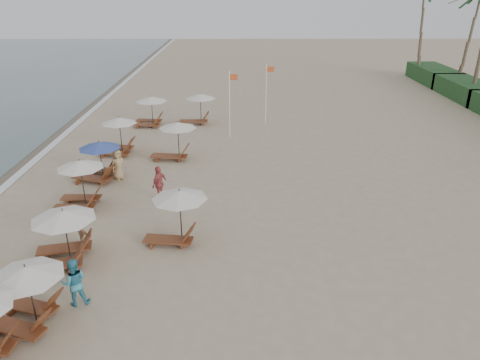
{
  "coord_description": "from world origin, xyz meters",
  "views": [
    {
      "loc": [
        0.85,
        -11.6,
        9.61
      ],
      "look_at": [
        1.0,
        7.61,
        1.3
      ],
      "focal_mm": 33.77,
      "sensor_mm": 36.0,
      "label": 1
    }
  ],
  "objects_px": {
    "lounger_station_2": "(60,237)",
    "beachgoer_mid_a": "(74,282)",
    "inland_station_1": "(173,139)",
    "beachgoer_far_b": "(118,165)",
    "inland_station_2": "(197,107)",
    "lounger_station_5": "(117,137)",
    "beachgoer_far_a": "(159,183)",
    "lounger_station_4": "(96,161)",
    "lounger_station_3": "(78,185)",
    "flag_pole_near": "(230,101)",
    "lounger_station_6": "(149,111)",
    "lounger_station_1": "(24,294)",
    "inland_station_0": "(174,212)",
    "beachgoer_mid_b": "(82,227)"
  },
  "relations": [
    {
      "from": "lounger_station_2",
      "to": "beachgoer_mid_a",
      "type": "xyz_separation_m",
      "value": [
        1.27,
        -2.41,
        -0.26
      ]
    },
    {
      "from": "inland_station_1",
      "to": "beachgoer_far_b",
      "type": "distance_m",
      "value": 3.98
    },
    {
      "from": "beachgoer_mid_a",
      "to": "beachgoer_far_b",
      "type": "xyz_separation_m",
      "value": [
        -1.08,
        10.37,
        -0.01
      ]
    },
    {
      "from": "inland_station_1",
      "to": "inland_station_2",
      "type": "height_order",
      "value": "same"
    },
    {
      "from": "lounger_station_5",
      "to": "beachgoer_far_a",
      "type": "height_order",
      "value": "lounger_station_5"
    },
    {
      "from": "lounger_station_4",
      "to": "lounger_station_5",
      "type": "xyz_separation_m",
      "value": [
        0.17,
        3.91,
        0.12
      ]
    },
    {
      "from": "lounger_station_3",
      "to": "flag_pole_near",
      "type": "bearing_deg",
      "value": 57.14
    },
    {
      "from": "lounger_station_3",
      "to": "inland_station_2",
      "type": "xyz_separation_m",
      "value": [
        4.39,
        13.88,
        0.15
      ]
    },
    {
      "from": "inland_station_2",
      "to": "lounger_station_3",
      "type": "bearing_deg",
      "value": -107.53
    },
    {
      "from": "lounger_station_6",
      "to": "inland_station_1",
      "type": "height_order",
      "value": "inland_station_1"
    },
    {
      "from": "lounger_station_5",
      "to": "inland_station_1",
      "type": "height_order",
      "value": "lounger_station_5"
    },
    {
      "from": "lounger_station_1",
      "to": "beachgoer_mid_a",
      "type": "distance_m",
      "value": 1.5
    },
    {
      "from": "lounger_station_5",
      "to": "inland_station_2",
      "type": "distance_m",
      "value": 7.87
    },
    {
      "from": "lounger_station_5",
      "to": "beachgoer_far_a",
      "type": "distance_m",
      "value": 7.51
    },
    {
      "from": "inland_station_2",
      "to": "flag_pole_near",
      "type": "relative_size",
      "value": 0.62
    },
    {
      "from": "lounger_station_1",
      "to": "lounger_station_5",
      "type": "bearing_deg",
      "value": 93.5
    },
    {
      "from": "lounger_station_3",
      "to": "beachgoer_far_b",
      "type": "distance_m",
      "value": 3.51
    },
    {
      "from": "inland_station_1",
      "to": "beachgoer_mid_a",
      "type": "height_order",
      "value": "inland_station_1"
    },
    {
      "from": "lounger_station_3",
      "to": "lounger_station_6",
      "type": "height_order",
      "value": "lounger_station_3"
    },
    {
      "from": "lounger_station_2",
      "to": "beachgoer_mid_a",
      "type": "relative_size",
      "value": 1.63
    },
    {
      "from": "lounger_station_5",
      "to": "inland_station_0",
      "type": "height_order",
      "value": "lounger_station_5"
    },
    {
      "from": "lounger_station_6",
      "to": "beachgoer_mid_b",
      "type": "xyz_separation_m",
      "value": [
        0.29,
        -16.81,
        -0.34
      ]
    },
    {
      "from": "lounger_station_3",
      "to": "beachgoer_mid_b",
      "type": "relative_size",
      "value": 1.53
    },
    {
      "from": "inland_station_0",
      "to": "lounger_station_1",
      "type": "bearing_deg",
      "value": -129.6
    },
    {
      "from": "flag_pole_near",
      "to": "beachgoer_far_b",
      "type": "bearing_deg",
      "value": -128.76
    },
    {
      "from": "lounger_station_5",
      "to": "inland_station_2",
      "type": "height_order",
      "value": "lounger_station_5"
    },
    {
      "from": "lounger_station_1",
      "to": "flag_pole_near",
      "type": "height_order",
      "value": "flag_pole_near"
    },
    {
      "from": "lounger_station_6",
      "to": "beachgoer_far_a",
      "type": "distance_m",
      "value": 12.95
    },
    {
      "from": "lounger_station_3",
      "to": "lounger_station_1",
      "type": "bearing_deg",
      "value": -83.3
    },
    {
      "from": "lounger_station_5",
      "to": "beachgoer_far_b",
      "type": "xyz_separation_m",
      "value": [
        1.01,
        -4.0,
        -0.27
      ]
    },
    {
      "from": "lounger_station_5",
      "to": "flag_pole_near",
      "type": "distance_m",
      "value": 7.78
    },
    {
      "from": "inland_station_0",
      "to": "beachgoer_mid_b",
      "type": "bearing_deg",
      "value": -177.24
    },
    {
      "from": "lounger_station_4",
      "to": "lounger_station_1",
      "type": "bearing_deg",
      "value": -84.45
    },
    {
      "from": "lounger_station_5",
      "to": "beachgoer_mid_a",
      "type": "height_order",
      "value": "lounger_station_5"
    },
    {
      "from": "beachgoer_far_a",
      "to": "flag_pole_near",
      "type": "height_order",
      "value": "flag_pole_near"
    },
    {
      "from": "beachgoer_mid_a",
      "to": "lounger_station_4",
      "type": "bearing_deg",
      "value": -94.48
    },
    {
      "from": "beachgoer_mid_a",
      "to": "beachgoer_far_a",
      "type": "distance_m",
      "value": 7.93
    },
    {
      "from": "lounger_station_1",
      "to": "lounger_station_6",
      "type": "relative_size",
      "value": 0.95
    },
    {
      "from": "lounger_station_3",
      "to": "beachgoer_far_b",
      "type": "xyz_separation_m",
      "value": [
        1.01,
        3.34,
        -0.32
      ]
    },
    {
      "from": "lounger_station_2",
      "to": "flag_pole_near",
      "type": "height_order",
      "value": "flag_pole_near"
    },
    {
      "from": "beachgoer_far_b",
      "to": "flag_pole_near",
      "type": "xyz_separation_m",
      "value": [
        5.88,
        7.32,
        1.65
      ]
    },
    {
      "from": "lounger_station_6",
      "to": "inland_station_1",
      "type": "xyz_separation_m",
      "value": [
        2.69,
        -7.08,
        0.15
      ]
    },
    {
      "from": "lounger_station_4",
      "to": "beachgoer_far_a",
      "type": "height_order",
      "value": "lounger_station_4"
    },
    {
      "from": "beachgoer_mid_b",
      "to": "beachgoer_far_b",
      "type": "distance_m",
      "value": 6.73
    },
    {
      "from": "lounger_station_2",
      "to": "inland_station_1",
      "type": "xyz_separation_m",
      "value": [
        2.77,
        10.96,
        0.19
      ]
    },
    {
      "from": "lounger_station_5",
      "to": "beachgoer_mid_a",
      "type": "distance_m",
      "value": 14.53
    },
    {
      "from": "inland_station_1",
      "to": "flag_pole_near",
      "type": "xyz_separation_m",
      "value": [
        3.31,
        4.32,
        1.2
      ]
    },
    {
      "from": "lounger_station_3",
      "to": "beachgoer_mid_a",
      "type": "xyz_separation_m",
      "value": [
        2.09,
        -7.03,
        -0.31
      ]
    },
    {
      "from": "beachgoer_far_b",
      "to": "inland_station_0",
      "type": "bearing_deg",
      "value": -105.63
    },
    {
      "from": "lounger_station_4",
      "to": "inland_station_0",
      "type": "bearing_deg",
      "value": -52.86
    }
  ]
}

